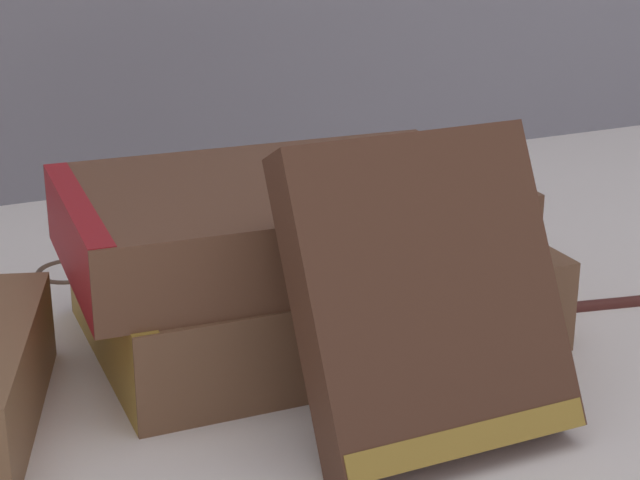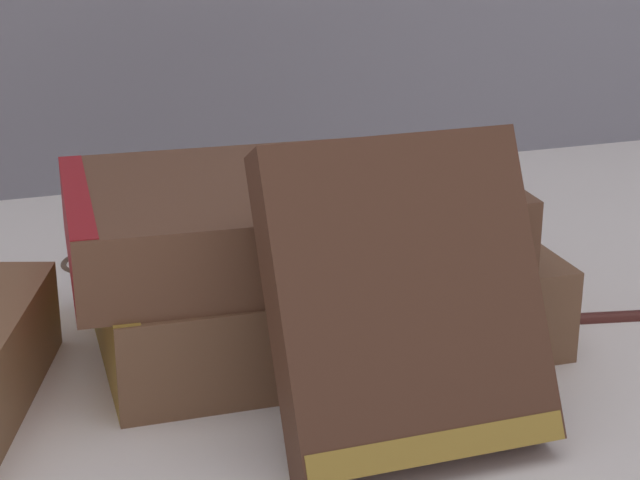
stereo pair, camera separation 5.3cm
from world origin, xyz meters
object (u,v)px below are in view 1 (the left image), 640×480
Objects in this scene: reading_glasses at (102,259)px; fountain_pen at (630,297)px; book_flat_bottom at (303,290)px; book_flat_top at (272,218)px; book_leaning_front at (429,306)px; pocket_watch at (356,170)px.

fountain_pen is at bearing -59.90° from reading_glasses.
book_flat_bottom is 1.67× the size of fountain_pen.
book_flat_top reaches higher than fountain_pen.
book_flat_top is 0.12m from book_leaning_front.
reading_glasses is at bearing 119.95° from pocket_watch.
book_flat_top is 1.71× the size of book_leaning_front.
book_flat_top is 2.27× the size of reading_glasses.
book_flat_top is at bearing 166.18° from pocket_watch.
book_flat_bottom is 2.34× the size of reading_glasses.
book_flat_bottom is at bearing 147.45° from pocket_watch.
reading_glasses is (-0.05, 0.15, -0.07)m from book_flat_top.
book_leaning_front is (0.02, -0.12, -0.01)m from book_flat_top.
fountain_pen is (0.18, 0.08, -0.06)m from book_leaning_front.
pocket_watch is 0.35× the size of fountain_pen.
fountain_pen is at bearing -7.24° from book_flat_top.
book_flat_top reaches higher than book_flat_bottom.
book_flat_top reaches higher than reading_glasses.
reading_glasses is 0.32m from fountain_pen.
fountain_pen is at bearing -10.38° from pocket_watch.
book_leaning_front is at bearing -96.83° from reading_glasses.
book_leaning_front is at bearing -145.00° from fountain_pen.
book_flat_top is 1.62× the size of fountain_pen.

